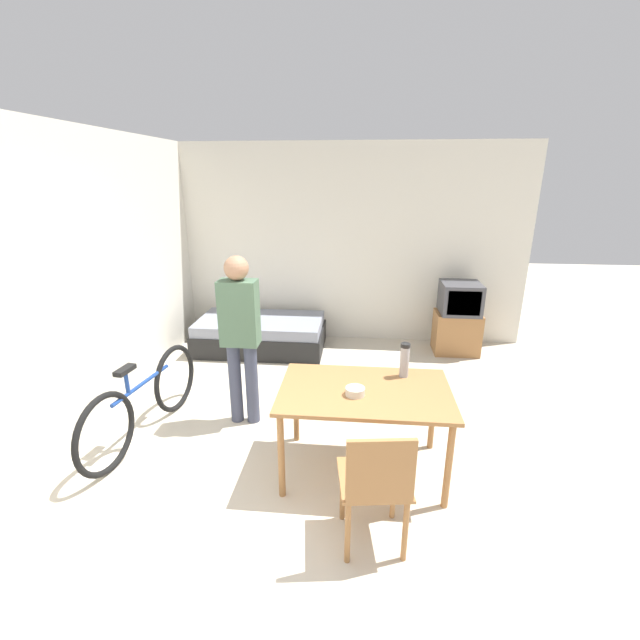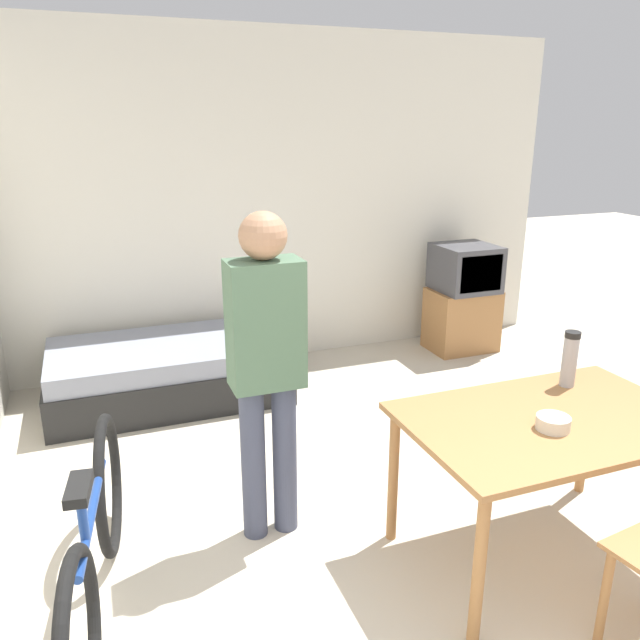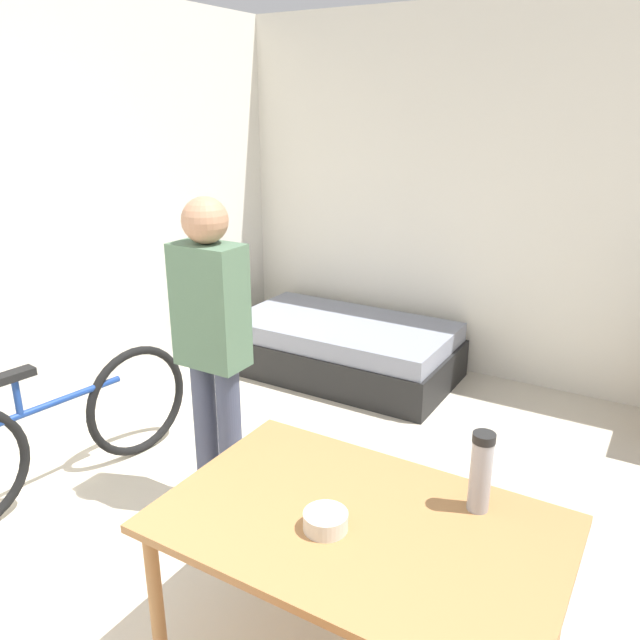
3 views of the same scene
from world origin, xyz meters
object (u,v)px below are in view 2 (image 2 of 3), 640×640
at_px(thermos_flask, 570,356).
at_px(person_standing, 266,357).
at_px(daybed, 168,371).
at_px(tv, 463,298).
at_px(dining_table, 550,433).
at_px(bicycle, 96,550).
at_px(mate_bowl, 553,423).

bearing_deg(thermos_flask, person_standing, 165.62).
xyz_separation_m(daybed, tv, (2.63, 0.14, 0.27)).
bearing_deg(daybed, dining_table, -60.21).
height_order(bicycle, mate_bowl, mate_bowl).
bearing_deg(daybed, bicycle, -104.60).
height_order(bicycle, thermos_flask, thermos_flask).
bearing_deg(mate_bowl, dining_table, 51.30).
height_order(daybed, bicycle, bicycle).
bearing_deg(dining_table, tv, 64.34).
distance_m(dining_table, person_standing, 1.33).
relative_size(bicycle, thermos_flask, 5.87).
bearing_deg(tv, mate_bowl, -116.17).
bearing_deg(tv, person_standing, -140.66).
xyz_separation_m(tv, mate_bowl, (-1.31, -2.67, 0.27)).
distance_m(dining_table, thermos_flask, 0.47).
distance_m(tv, dining_table, 2.86).
relative_size(dining_table, bicycle, 0.78).
xyz_separation_m(person_standing, thermos_flask, (1.45, -0.37, -0.06)).
height_order(person_standing, mate_bowl, person_standing).
height_order(dining_table, thermos_flask, thermos_flask).
xyz_separation_m(daybed, dining_table, (1.40, -2.44, 0.43)).
relative_size(person_standing, thermos_flask, 5.69).
distance_m(person_standing, mate_bowl, 1.30).
bearing_deg(mate_bowl, daybed, 117.58).
xyz_separation_m(daybed, person_standing, (0.26, -1.81, 0.73)).
bearing_deg(bicycle, daybed, 75.40).
height_order(dining_table, person_standing, person_standing).
height_order(person_standing, thermos_flask, person_standing).
distance_m(daybed, thermos_flask, 2.85).
xyz_separation_m(tv, person_standing, (-2.37, -1.94, 0.46)).
bearing_deg(thermos_flask, mate_bowl, -137.59).
bearing_deg(mate_bowl, thermos_flask, 42.41).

